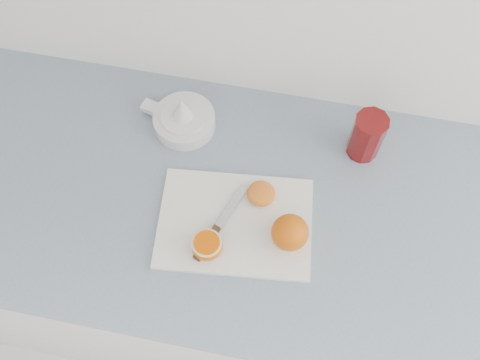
# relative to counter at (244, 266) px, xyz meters

# --- Properties ---
(counter) EXTENTS (2.54, 0.64, 0.89)m
(counter) POSITION_rel_counter_xyz_m (0.00, 0.00, 0.00)
(counter) COLOR silver
(counter) RESTS_ON ground
(cutting_board) EXTENTS (0.34, 0.26, 0.01)m
(cutting_board) POSITION_rel_counter_xyz_m (-0.01, -0.06, 0.45)
(cutting_board) COLOR white
(cutting_board) RESTS_ON counter
(whole_orange) EXTENTS (0.08, 0.08, 0.08)m
(whole_orange) POSITION_rel_counter_xyz_m (0.11, -0.07, 0.49)
(whole_orange) COLOR #E25700
(whole_orange) RESTS_ON cutting_board
(half_orange) EXTENTS (0.06, 0.06, 0.04)m
(half_orange) POSITION_rel_counter_xyz_m (-0.05, -0.13, 0.48)
(half_orange) COLOR #E25700
(half_orange) RESTS_ON cutting_board
(squeezed_shell) EXTENTS (0.06, 0.06, 0.03)m
(squeezed_shell) POSITION_rel_counter_xyz_m (0.03, 0.01, 0.47)
(squeezed_shell) COLOR orange
(squeezed_shell) RESTS_ON cutting_board
(paring_knife) EXTENTS (0.08, 0.18, 0.01)m
(paring_knife) POSITION_rel_counter_xyz_m (-0.05, -0.10, 0.46)
(paring_knife) COLOR #4C3017
(paring_knife) RESTS_ON cutting_board
(citrus_juicer) EXTENTS (0.18, 0.14, 0.10)m
(citrus_juicer) POSITION_rel_counter_xyz_m (-0.18, 0.17, 0.47)
(citrus_juicer) COLOR white
(citrus_juicer) RESTS_ON counter
(red_tumbler) EXTENTS (0.07, 0.07, 0.12)m
(red_tumbler) POSITION_rel_counter_xyz_m (0.23, 0.18, 0.50)
(red_tumbler) COLOR maroon
(red_tumbler) RESTS_ON counter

